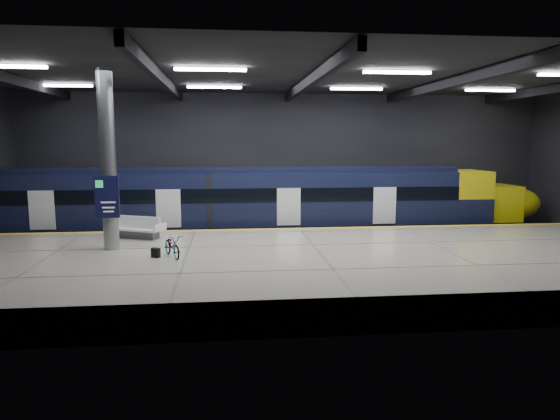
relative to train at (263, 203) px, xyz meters
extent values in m
plane|color=black|center=(1.57, -5.50, -2.06)|extent=(30.00, 30.00, 0.00)
cube|color=black|center=(1.57, 2.50, 1.94)|extent=(30.00, 0.10, 8.00)
cube|color=black|center=(1.57, -13.50, 1.94)|extent=(30.00, 0.10, 8.00)
cube|color=black|center=(1.57, -5.50, 5.94)|extent=(30.00, 16.00, 0.10)
cube|color=black|center=(-10.43, -5.50, 5.69)|extent=(0.25, 16.00, 0.40)
cube|color=black|center=(-4.43, -5.50, 5.69)|extent=(0.25, 16.00, 0.40)
cube|color=black|center=(1.57, -5.50, 5.69)|extent=(0.25, 16.00, 0.40)
cube|color=black|center=(7.57, -5.50, 5.69)|extent=(0.25, 16.00, 0.40)
cube|color=white|center=(-9.43, -7.50, 5.82)|extent=(2.60, 0.18, 0.10)
cube|color=white|center=(-2.43, -7.50, 5.82)|extent=(2.60, 0.18, 0.10)
cube|color=white|center=(4.57, -7.50, 5.82)|extent=(2.60, 0.18, 0.10)
cube|color=white|center=(-9.43, -1.50, 5.82)|extent=(2.60, 0.18, 0.10)
cube|color=white|center=(-2.43, -1.50, 5.82)|extent=(2.60, 0.18, 0.10)
cube|color=white|center=(4.57, -1.50, 5.82)|extent=(2.60, 0.18, 0.10)
cube|color=white|center=(11.57, -1.50, 5.82)|extent=(2.60, 0.18, 0.10)
cube|color=#BAAF9D|center=(1.57, -8.00, -1.51)|extent=(30.00, 11.00, 1.10)
cube|color=yellow|center=(1.57, -2.75, -0.95)|extent=(30.00, 0.40, 0.01)
cube|color=gray|center=(1.57, -0.72, -1.98)|extent=(30.00, 0.08, 0.16)
cube|color=gray|center=(1.57, 0.72, -1.98)|extent=(30.00, 0.08, 0.16)
cube|color=black|center=(-1.80, 0.00, -1.51)|extent=(24.00, 2.58, 0.80)
cube|color=black|center=(-1.80, 0.00, 0.27)|extent=(24.00, 2.80, 2.75)
cube|color=black|center=(-1.80, 0.00, 1.76)|extent=(24.00, 2.30, 0.24)
cube|color=black|center=(-1.80, -1.41, 0.54)|extent=(24.00, 0.04, 0.70)
cube|color=white|center=(1.20, -1.41, -0.06)|extent=(1.20, 0.05, 1.90)
cube|color=yellow|center=(11.20, 0.00, 0.27)|extent=(2.00, 2.80, 2.75)
ellipsoid|color=yellow|center=(13.80, 0.00, -0.21)|extent=(3.60, 2.52, 1.90)
cube|color=black|center=(11.50, 0.00, 0.44)|extent=(1.60, 2.38, 0.80)
cube|color=#595B60|center=(-5.74, -4.37, -0.80)|extent=(1.78, 1.20, 0.32)
cube|color=white|center=(-5.74, -4.37, -0.55)|extent=(2.32, 1.72, 0.09)
cube|color=white|center=(-5.74, -4.37, -0.25)|extent=(1.98, 0.97, 0.53)
cube|color=white|center=(-6.71, -3.92, -0.43)|extent=(0.44, 0.85, 0.32)
cube|color=white|center=(-4.77, -4.82, -0.43)|extent=(0.44, 0.85, 0.32)
imported|color=#99999E|center=(-3.91, -8.16, -0.54)|extent=(1.14, 1.69, 0.84)
cube|color=black|center=(-4.51, -8.16, -0.78)|extent=(0.35, 0.29, 0.35)
cylinder|color=#9EA0A5|center=(-6.43, -6.50, 2.49)|extent=(0.60, 0.60, 6.90)
cube|color=#10123C|center=(-6.43, -6.92, 1.14)|extent=(0.90, 0.12, 1.60)
camera|label=1|loc=(-1.89, -26.28, 3.22)|focal=32.00mm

